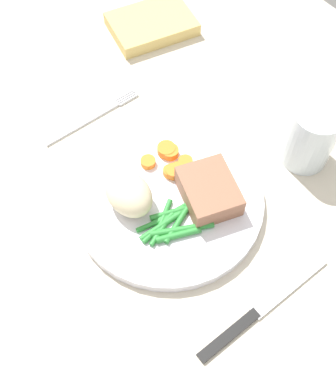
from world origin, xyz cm
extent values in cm
cube|color=beige|center=(0.00, 0.00, 1.00)|extent=(120.00, 90.00, 2.00)
cylinder|color=white|center=(-2.56, -3.54, 2.80)|extent=(26.04, 26.04, 1.60)
cube|color=#936047|center=(0.96, 0.56, 5.27)|extent=(9.85, 8.89, 3.35)
ellipsoid|color=beige|center=(-4.90, -8.23, 5.99)|extent=(7.52, 5.52, 4.78)
cylinder|color=orange|center=(-8.41, 0.69, 4.22)|extent=(2.59, 2.59, 1.23)
cylinder|color=orange|center=(-4.86, -0.84, 4.21)|extent=(2.18, 2.18, 1.23)
cylinder|color=orange|center=(-5.21, -1.18, 4.12)|extent=(1.88, 1.88, 1.04)
cylinder|color=orange|center=(-5.16, 1.56, 4.07)|extent=(2.05, 2.05, 0.95)
cylinder|color=orange|center=(-8.38, -2.56, 4.06)|extent=(2.11, 2.11, 0.92)
cylinder|color=orange|center=(-4.84, -0.07, 4.11)|extent=(2.02, 2.02, 1.02)
cylinder|color=orange|center=(-7.77, 0.87, 4.18)|extent=(2.44, 2.44, 1.17)
cylinder|color=#2D8C38|center=(2.71, -5.32, 4.03)|extent=(4.62, 7.80, 0.87)
cylinder|color=#2D8C38|center=(0.99, -7.22, 3.95)|extent=(2.73, 5.42, 0.71)
cylinder|color=#2D8C38|center=(1.27, -4.24, 4.00)|extent=(3.95, 8.08, 0.80)
cylinder|color=#2D8C38|center=(0.19, -6.40, 3.96)|extent=(3.93, 5.47, 0.71)
cylinder|color=#2D8C38|center=(0.08, -6.56, 3.93)|extent=(2.20, 7.13, 0.66)
cylinder|color=#2D8C38|center=(3.05, -6.20, 4.05)|extent=(3.07, 5.85, 0.89)
cylinder|color=#2D8C38|center=(0.49, -4.56, 3.98)|extent=(2.97, 6.36, 0.77)
cylinder|color=#2D8C38|center=(0.63, -7.60, 3.96)|extent=(1.63, 5.61, 0.72)
cylinder|color=#2D8C38|center=(0.63, -7.21, 3.99)|extent=(0.94, 6.32, 0.78)
cylinder|color=#2D8C38|center=(0.11, -4.27, 3.92)|extent=(1.37, 7.96, 0.64)
cube|color=silver|center=(-21.34, -5.54, 2.20)|extent=(1.00, 13.00, 0.40)
cube|color=silver|center=(-21.94, 2.76, 2.20)|extent=(0.24, 3.60, 0.40)
cube|color=silver|center=(-21.54, 2.76, 2.20)|extent=(0.24, 3.60, 0.40)
cube|color=silver|center=(-21.14, 2.76, 2.20)|extent=(0.24, 3.60, 0.40)
cube|color=silver|center=(-20.74, 2.76, 2.20)|extent=(0.24, 3.60, 0.40)
cube|color=black|center=(16.31, -9.04, 2.20)|extent=(1.30, 9.00, 0.64)
cube|color=silver|center=(16.31, 0.96, 2.20)|extent=(1.70, 12.00, 0.40)
cylinder|color=silver|center=(3.48, 16.68, 6.79)|extent=(6.87, 6.87, 9.59)
cylinder|color=silver|center=(3.48, 16.68, 4.43)|extent=(6.32, 6.32, 4.86)
cube|color=#DBBC6B|center=(-31.68, 15.47, 3.13)|extent=(12.85, 15.84, 2.26)
camera|label=1|loc=(23.01, -23.34, 59.33)|focal=44.61mm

